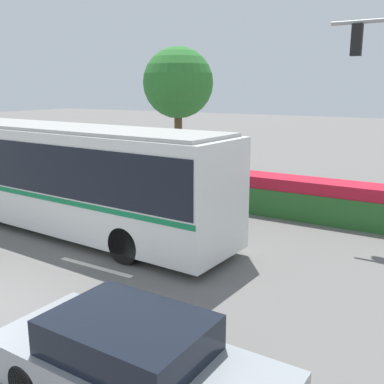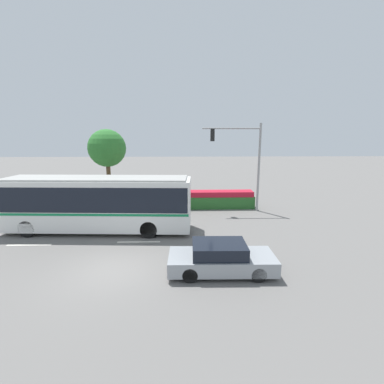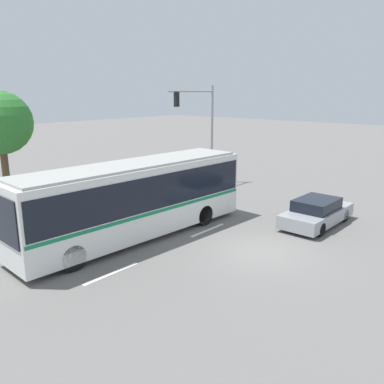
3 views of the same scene
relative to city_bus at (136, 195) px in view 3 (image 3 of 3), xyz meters
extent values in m
plane|color=slate|center=(2.07, -5.12, -1.92)|extent=(140.00, 140.00, 0.00)
cube|color=silver|center=(0.01, 0.00, -0.16)|extent=(11.46, 3.08, 3.04)
cube|color=black|center=(0.01, 0.00, 0.33)|extent=(11.23, 3.11, 1.46)
cube|color=#147A47|center=(0.01, 0.00, -0.52)|extent=(11.34, 3.10, 0.14)
cube|color=black|center=(-5.67, 0.29, 0.21)|extent=(0.17, 2.13, 1.70)
cube|color=#9D9D99|center=(0.01, 0.00, 1.41)|extent=(10.99, 2.85, 0.10)
cylinder|color=black|center=(-3.90, -0.91, -1.42)|extent=(1.01, 0.35, 1.00)
cylinder|color=black|center=(-3.78, 1.30, -1.42)|extent=(1.01, 0.35, 1.00)
cylinder|color=black|center=(3.24, -1.27, -1.42)|extent=(1.01, 0.35, 1.00)
cylinder|color=black|center=(3.35, 0.94, -1.42)|extent=(1.01, 0.35, 1.00)
cube|color=gray|center=(6.91, -5.45, -1.44)|extent=(4.59, 1.97, 0.63)
cube|color=black|center=(6.80, -5.45, -0.86)|extent=(2.31, 1.71, 0.53)
cylinder|color=black|center=(8.34, -4.64, -1.61)|extent=(0.63, 0.23, 0.63)
cylinder|color=black|center=(8.31, -6.31, -1.61)|extent=(0.63, 0.23, 0.63)
cylinder|color=black|center=(5.56, -4.59, -1.61)|extent=(0.63, 0.23, 0.63)
cylinder|color=black|center=(5.53, -6.26, -1.61)|extent=(0.63, 0.23, 0.63)
cylinder|color=gray|center=(11.10, 4.43, 1.48)|extent=(0.18, 0.18, 6.80)
cylinder|color=gray|center=(8.90, 4.43, 4.48)|extent=(4.40, 0.12, 0.12)
cube|color=black|center=(7.47, 4.43, 3.98)|extent=(0.30, 0.22, 0.90)
cylinder|color=red|center=(7.47, 4.55, 4.28)|extent=(0.18, 0.02, 0.18)
cylinder|color=yellow|center=(7.47, 4.55, 3.98)|extent=(0.18, 0.02, 0.18)
cylinder|color=green|center=(7.47, 4.55, 3.68)|extent=(0.18, 0.02, 0.18)
cube|color=#286028|center=(6.30, 5.44, -1.43)|extent=(9.50, 1.27, 0.99)
cube|color=#B7192D|center=(6.30, 5.44, -0.72)|extent=(9.31, 1.20, 0.42)
cylinder|color=brown|center=(-1.69, 8.81, -0.15)|extent=(0.38, 0.38, 3.56)
sphere|color=#2D752D|center=(-1.69, 8.81, 2.85)|extent=(3.40, 3.40, 3.40)
cube|color=silver|center=(-3.16, -2.19, -1.92)|extent=(2.40, 0.16, 0.01)
cube|color=silver|center=(2.75, -1.92, -1.92)|extent=(2.40, 0.16, 0.01)
camera|label=1|loc=(10.67, -10.01, 2.61)|focal=42.52mm
camera|label=2|loc=(5.31, -16.24, 3.85)|focal=25.24mm
camera|label=3|loc=(-11.23, -13.02, 4.46)|focal=37.22mm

